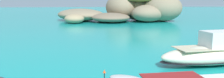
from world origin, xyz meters
TOP-DOWN VIEW (x-y plane):
  - islet_large at (15.21, 59.43)m, footprint 22.26×19.50m
  - islet_small at (1.29, 59.55)m, footprint 24.19×22.10m
  - motorboat_cream at (10.11, 13.62)m, footprint 10.42×4.11m

SIDE VIEW (x-z plane):
  - motorboat_cream at x=10.11m, z-range -0.49..2.49m
  - islet_small at x=1.29m, z-range -0.24..3.11m
  - islet_large at x=15.21m, z-range -0.39..7.04m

